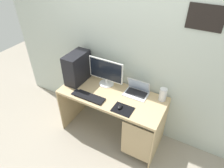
{
  "coord_description": "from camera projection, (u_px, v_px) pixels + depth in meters",
  "views": [
    {
      "loc": [
        1.01,
        -1.85,
        2.51
      ],
      "look_at": [
        0.0,
        0.0,
        0.96
      ],
      "focal_mm": 31.91,
      "sensor_mm": 36.0,
      "label": 1
    }
  ],
  "objects": [
    {
      "name": "keyboard",
      "position": [
        90.0,
        97.0,
        2.67
      ],
      "size": [
        0.42,
        0.14,
        0.02
      ],
      "primitive_type": "cube",
      "color": "black",
      "rests_on": "desk"
    },
    {
      "name": "speaker",
      "position": [
        163.0,
        95.0,
        2.58
      ],
      "size": [
        0.09,
        0.09,
        0.18
      ],
      "primitive_type": "cylinder",
      "color": "silver",
      "rests_on": "desk"
    },
    {
      "name": "wall_back",
      "position": [
        125.0,
        50.0,
        2.67
      ],
      "size": [
        4.0,
        0.05,
        2.6
      ],
      "color": "beige",
      "rests_on": "ground_plane"
    },
    {
      "name": "mouse_left",
      "position": [
        120.0,
        107.0,
        2.5
      ],
      "size": [
        0.06,
        0.1,
        0.03
      ],
      "primitive_type": "ellipsoid",
      "color": "black",
      "rests_on": "mousepad"
    },
    {
      "name": "laptop",
      "position": [
        137.0,
        91.0,
        2.72
      ],
      "size": [
        0.32,
        0.23,
        0.21
      ],
      "color": "silver",
      "rests_on": "desk"
    },
    {
      "name": "ground_plane",
      "position": [
        112.0,
        132.0,
        3.19
      ],
      "size": [
        8.0,
        8.0,
        0.0
      ],
      "primitive_type": "plane",
      "color": "#9E9384"
    },
    {
      "name": "monitor",
      "position": [
        106.0,
        72.0,
        2.8
      ],
      "size": [
        0.53,
        0.22,
        0.41
      ],
      "color": "white",
      "rests_on": "desk"
    },
    {
      "name": "mousepad",
      "position": [
        123.0,
        109.0,
        2.49
      ],
      "size": [
        0.26,
        0.2,
        0.0
      ],
      "primitive_type": "cube",
      "color": "black",
      "rests_on": "desk"
    },
    {
      "name": "pc_tower",
      "position": [
        77.0,
        68.0,
        2.87
      ],
      "size": [
        0.21,
        0.42,
        0.44
      ],
      "primitive_type": "cube",
      "color": "black",
      "rests_on": "desk"
    },
    {
      "name": "cell_phone",
      "position": [
        76.0,
        92.0,
        2.76
      ],
      "size": [
        0.07,
        0.13,
        0.01
      ],
      "primitive_type": "cube",
      "color": "black",
      "rests_on": "desk"
    },
    {
      "name": "desk",
      "position": [
        113.0,
        104.0,
        2.81
      ],
      "size": [
        1.47,
        0.64,
        0.78
      ],
      "color": "tan",
      "rests_on": "ground_plane"
    }
  ]
}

